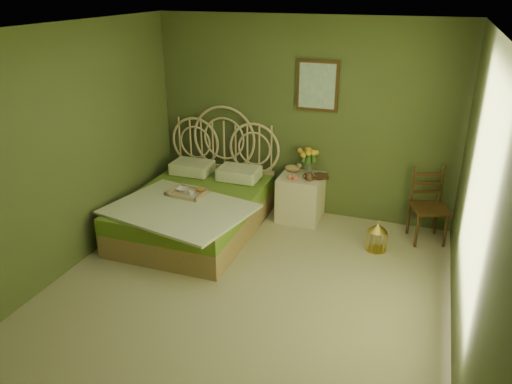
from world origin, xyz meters
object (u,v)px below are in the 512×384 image
at_px(bed, 196,207).
at_px(chair, 430,200).
at_px(nightstand, 301,193).
at_px(birdcage, 377,237).

relative_size(bed, chair, 2.46).
bearing_deg(nightstand, chair, -0.58).
bearing_deg(chair, birdcage, -154.52).
bearing_deg(chair, nightstand, 159.98).
distance_m(chair, birdcage, 0.84).
xyz_separation_m(bed, chair, (2.80, 0.75, 0.20)).
bearing_deg(bed, chair, 15.06).
bearing_deg(bed, birdcage, 5.37).
xyz_separation_m(nightstand, chair, (1.62, -0.02, 0.14)).
bearing_deg(birdcage, chair, 44.93).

